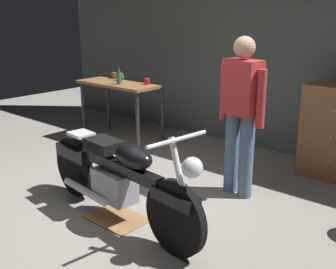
{
  "coord_description": "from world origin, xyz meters",
  "views": [
    {
      "loc": [
        2.77,
        -2.5,
        1.9
      ],
      "look_at": [
        0.03,
        0.7,
        0.65
      ],
      "focal_mm": 44.51,
      "sensor_mm": 36.0,
      "label": 1
    }
  ],
  "objects_px": {
    "mug_green_speckled": "(121,77)",
    "bottle": "(119,77)",
    "motorcycle": "(118,176)",
    "mug_brown_stoneware": "(114,76)",
    "mug_red_diner": "(147,81)",
    "person_standing": "(241,110)"
  },
  "relations": [
    {
      "from": "mug_green_speckled",
      "to": "bottle",
      "type": "relative_size",
      "value": 0.48
    },
    {
      "from": "mug_green_speckled",
      "to": "bottle",
      "type": "height_order",
      "value": "bottle"
    },
    {
      "from": "bottle",
      "to": "mug_green_speckled",
      "type": "bearing_deg",
      "value": 132.33
    },
    {
      "from": "motorcycle",
      "to": "mug_brown_stoneware",
      "type": "height_order",
      "value": "same"
    },
    {
      "from": "motorcycle",
      "to": "mug_brown_stoneware",
      "type": "relative_size",
      "value": 18.9
    },
    {
      "from": "motorcycle",
      "to": "bottle",
      "type": "distance_m",
      "value": 2.43
    },
    {
      "from": "motorcycle",
      "to": "mug_green_speckled",
      "type": "height_order",
      "value": "mug_green_speckled"
    },
    {
      "from": "mug_red_diner",
      "to": "mug_brown_stoneware",
      "type": "bearing_deg",
      "value": 175.98
    },
    {
      "from": "mug_green_speckled",
      "to": "mug_brown_stoneware",
      "type": "height_order",
      "value": "mug_green_speckled"
    },
    {
      "from": "mug_brown_stoneware",
      "to": "mug_red_diner",
      "type": "xyz_separation_m",
      "value": [
        0.74,
        -0.05,
        -0.0
      ]
    },
    {
      "from": "mug_red_diner",
      "to": "mug_green_speckled",
      "type": "bearing_deg",
      "value": -179.16
    },
    {
      "from": "bottle",
      "to": "mug_brown_stoneware",
      "type": "bearing_deg",
      "value": 145.15
    },
    {
      "from": "mug_red_diner",
      "to": "bottle",
      "type": "height_order",
      "value": "bottle"
    },
    {
      "from": "person_standing",
      "to": "motorcycle",
      "type": "bearing_deg",
      "value": 77.11
    },
    {
      "from": "motorcycle",
      "to": "mug_red_diner",
      "type": "distance_m",
      "value": 2.39
    },
    {
      "from": "bottle",
      "to": "person_standing",
      "type": "bearing_deg",
      "value": -9.62
    },
    {
      "from": "motorcycle",
      "to": "mug_green_speckled",
      "type": "distance_m",
      "value": 2.74
    },
    {
      "from": "motorcycle",
      "to": "bottle",
      "type": "bearing_deg",
      "value": 143.36
    },
    {
      "from": "motorcycle",
      "to": "person_standing",
      "type": "bearing_deg",
      "value": 74.53
    },
    {
      "from": "mug_brown_stoneware",
      "to": "person_standing",
      "type": "bearing_deg",
      "value": -14.24
    },
    {
      "from": "mug_red_diner",
      "to": "bottle",
      "type": "xyz_separation_m",
      "value": [
        -0.32,
        -0.24,
        0.05
      ]
    },
    {
      "from": "person_standing",
      "to": "mug_brown_stoneware",
      "type": "height_order",
      "value": "person_standing"
    }
  ]
}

